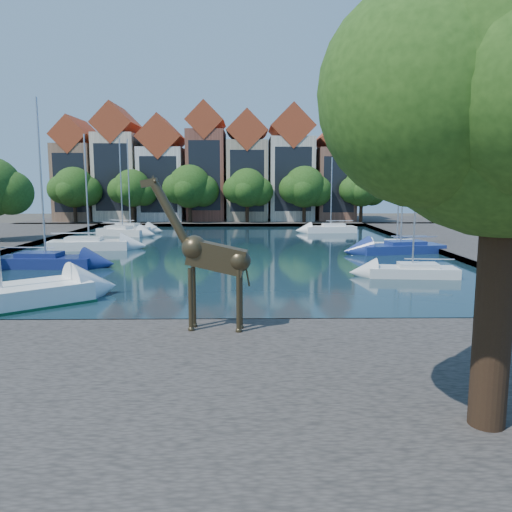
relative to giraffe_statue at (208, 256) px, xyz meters
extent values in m
plane|color=#38332B|center=(-0.69, 1.46, -3.25)|extent=(160.00, 160.00, 0.00)
cube|color=black|center=(-0.69, 25.46, -3.21)|extent=(38.00, 50.00, 0.08)
cube|color=#47423E|center=(-0.69, -5.54, -3.00)|extent=(50.00, 14.00, 0.50)
cube|color=#47423E|center=(-0.69, 57.46, -3.00)|extent=(60.00, 16.00, 0.50)
cube|color=#47423E|center=(24.31, 25.46, -3.00)|extent=(14.00, 52.00, 0.50)
cylinder|color=#332114|center=(6.81, -7.54, 0.00)|extent=(0.80, 0.80, 5.50)
sphere|color=#1F4112|center=(6.81, -7.54, 4.67)|extent=(6.40, 6.40, 6.40)
sphere|color=#1F4112|center=(5.05, -7.94, 4.35)|extent=(4.48, 4.48, 4.48)
cube|color=#88634A|center=(-23.69, 57.46, 2.75)|extent=(5.39, 9.00, 11.00)
cube|color=#9A391E|center=(-23.69, 57.46, 9.46)|extent=(5.44, 9.18, 5.44)
cube|color=black|center=(-23.69, 52.98, 2.75)|extent=(4.40, 0.05, 8.25)
cube|color=beige|center=(-17.69, 57.46, 3.50)|extent=(5.88, 9.00, 12.50)
cube|color=#9A391E|center=(-17.69, 57.46, 11.07)|extent=(5.94, 9.18, 5.94)
cube|color=black|center=(-17.69, 52.98, 3.50)|extent=(4.80, 0.05, 9.38)
cube|color=silver|center=(-11.19, 57.46, 2.50)|extent=(6.37, 9.00, 10.50)
cube|color=#9A391E|center=(-11.19, 57.46, 9.18)|extent=(6.43, 9.18, 6.43)
cube|color=black|center=(-11.19, 52.98, 2.50)|extent=(5.20, 0.05, 7.88)
cube|color=brown|center=(-4.69, 57.46, 3.75)|extent=(5.39, 9.00, 13.00)
cube|color=#9A391E|center=(-4.69, 57.46, 11.46)|extent=(5.44, 9.18, 5.44)
cube|color=black|center=(-4.69, 52.98, 3.75)|extent=(4.40, 0.05, 9.75)
cube|color=tan|center=(1.31, 57.46, 3.00)|extent=(5.88, 9.00, 11.50)
cube|color=#9A391E|center=(1.31, 57.46, 10.07)|extent=(5.94, 9.18, 5.94)
cube|color=black|center=(1.31, 52.98, 3.00)|extent=(4.80, 0.05, 8.62)
cube|color=beige|center=(7.81, 57.46, 3.25)|extent=(6.37, 9.00, 12.00)
cube|color=#9A391E|center=(7.81, 57.46, 10.68)|extent=(6.43, 9.18, 6.43)
cube|color=black|center=(7.81, 52.98, 3.25)|extent=(5.20, 0.05, 9.00)
cube|color=brown|center=(14.31, 57.46, 2.50)|extent=(5.39, 9.00, 10.50)
cube|color=#9A391E|center=(14.31, 57.46, 8.96)|extent=(5.44, 9.18, 5.44)
cube|color=black|center=(14.31, 52.98, 2.50)|extent=(4.40, 0.05, 7.88)
cylinder|color=#332114|center=(-22.69, 51.96, -1.15)|extent=(0.50, 0.50, 3.20)
sphere|color=#1F3B11|center=(-22.69, 51.96, 2.13)|extent=(5.60, 5.60, 5.60)
sphere|color=#1F3B11|center=(-21.01, 52.26, 1.57)|extent=(4.20, 4.20, 4.20)
sphere|color=#1F3B11|center=(-24.23, 51.56, 1.85)|extent=(3.92, 3.92, 3.92)
cylinder|color=#332114|center=(-14.69, 51.96, -1.15)|extent=(0.50, 0.50, 3.20)
sphere|color=#1F3B11|center=(-14.69, 51.96, 2.01)|extent=(5.20, 5.20, 5.20)
sphere|color=#1F3B11|center=(-13.13, 52.26, 1.49)|extent=(3.90, 3.90, 3.90)
sphere|color=#1F3B11|center=(-16.12, 51.56, 1.75)|extent=(3.64, 3.64, 3.64)
cylinder|color=#332114|center=(-6.69, 51.96, -1.15)|extent=(0.50, 0.50, 3.20)
sphere|color=#1F3B11|center=(-6.69, 51.96, 2.25)|extent=(6.00, 6.00, 6.00)
sphere|color=#1F3B11|center=(-4.89, 52.26, 1.65)|extent=(4.50, 4.50, 4.50)
sphere|color=#1F3B11|center=(-8.34, 51.56, 1.95)|extent=(4.20, 4.20, 4.20)
cylinder|color=#332114|center=(1.31, 51.96, -1.15)|extent=(0.50, 0.50, 3.20)
sphere|color=#1F3B11|center=(1.31, 51.96, 2.07)|extent=(5.40, 5.40, 5.40)
sphere|color=#1F3B11|center=(2.93, 52.26, 1.53)|extent=(4.05, 4.05, 4.05)
sphere|color=#1F3B11|center=(-0.18, 51.56, 1.80)|extent=(3.78, 3.78, 3.78)
cylinder|color=#332114|center=(9.31, 51.96, -1.15)|extent=(0.50, 0.50, 3.20)
sphere|color=#1F3B11|center=(9.31, 51.96, 2.19)|extent=(5.80, 5.80, 5.80)
sphere|color=#1F3B11|center=(11.05, 52.26, 1.61)|extent=(4.35, 4.35, 4.35)
sphere|color=#1F3B11|center=(7.71, 51.56, 1.90)|extent=(4.06, 4.06, 4.06)
cylinder|color=#332114|center=(17.31, 51.96, -1.15)|extent=(0.50, 0.50, 3.20)
sphere|color=#1F3B11|center=(17.31, 51.96, 2.01)|extent=(5.20, 5.20, 5.20)
sphere|color=#1F3B11|center=(18.87, 52.26, 1.49)|extent=(3.90, 3.90, 3.90)
sphere|color=#1F3B11|center=(15.88, 51.56, 1.75)|extent=(3.64, 3.64, 3.64)
sphere|color=#1F3B11|center=(-21.01, 29.76, 1.77)|extent=(4.20, 4.20, 4.20)
cylinder|color=#3B301D|center=(-0.66, -0.17, -1.58)|extent=(0.18, 0.18, 2.32)
cylinder|color=#3B301D|center=(-0.60, 0.31, -1.58)|extent=(0.18, 0.18, 2.32)
cylinder|color=#3B301D|center=(1.10, -0.37, -1.58)|extent=(0.18, 0.18, 2.32)
cylinder|color=#3B301D|center=(1.16, 0.11, -1.58)|extent=(0.18, 0.18, 2.32)
cube|color=#3B301D|center=(0.31, -0.04, -0.03)|extent=(2.31, 0.86, 1.36)
cylinder|color=#3B301D|center=(-1.33, 0.15, 1.48)|extent=(1.52, 0.50, 2.40)
cube|color=#3B301D|center=(-2.12, 0.25, 2.66)|extent=(0.66, 0.27, 0.37)
cube|color=navy|center=(-12.70, 16.61, -2.69)|extent=(6.79, 2.63, 0.96)
cube|color=navy|center=(-12.70, 16.61, -2.37)|extent=(3.00, 1.77, 0.53)
cylinder|color=#B2B2B7|center=(-12.70, 16.61, 2.97)|extent=(0.13, 0.13, 10.78)
cube|color=silver|center=(-12.69, 26.14, -2.66)|extent=(7.10, 2.98, 1.02)
cube|color=silver|center=(-12.69, 26.14, -2.32)|extent=(3.16, 1.94, 0.57)
cylinder|color=#B2B2B7|center=(-12.69, 26.14, 2.25)|extent=(0.14, 0.14, 9.25)
cube|color=silver|center=(-12.69, 38.14, -2.67)|extent=(6.21, 4.19, 0.99)
cube|color=silver|center=(-12.69, 38.14, -2.34)|extent=(2.93, 2.33, 0.55)
cylinder|color=#B2B2B7|center=(-12.69, 38.14, 2.59)|extent=(0.13, 0.13, 9.97)
cube|color=silver|center=(-12.69, 41.79, -2.67)|extent=(6.25, 3.68, 1.00)
cube|color=silver|center=(-12.69, 41.79, -2.33)|extent=(2.89, 2.13, 0.55)
cylinder|color=#B2B2B7|center=(-12.69, 41.79, 2.70)|extent=(0.13, 0.13, 10.18)
cube|color=silver|center=(11.74, 12.61, -2.77)|extent=(5.61, 2.43, 0.79)
cube|color=silver|center=(11.74, 12.61, -2.51)|extent=(2.50, 1.56, 0.44)
cylinder|color=#B2B2B7|center=(11.74, 12.61, 1.00)|extent=(0.11, 0.11, 7.10)
cube|color=navy|center=(14.31, 23.50, -2.71)|extent=(7.39, 3.69, 0.91)
cube|color=navy|center=(14.31, 23.50, -2.40)|extent=(3.35, 2.25, 0.51)
cylinder|color=#B2B2B7|center=(14.31, 23.50, 3.22)|extent=(0.12, 0.12, 11.35)
cube|color=silver|center=(14.31, 24.57, -2.71)|extent=(5.77, 2.38, 0.91)
cube|color=silver|center=(14.31, 24.57, -2.41)|extent=(2.56, 1.56, 0.50)
cylinder|color=#B2B2B7|center=(14.31, 24.57, 2.42)|extent=(0.12, 0.12, 9.77)
cube|color=white|center=(11.31, 41.31, -2.68)|extent=(6.09, 2.62, 0.97)
cube|color=white|center=(11.31, 41.31, -2.36)|extent=(2.71, 1.69, 0.54)
cylinder|color=#B2B2B7|center=(11.31, 41.31, 1.65)|extent=(0.13, 0.13, 8.11)
camera|label=1|loc=(1.46, -18.03, 2.63)|focal=35.00mm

